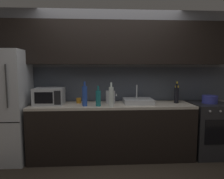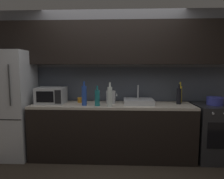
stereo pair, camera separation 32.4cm
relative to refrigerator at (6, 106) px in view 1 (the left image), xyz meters
name	(u,v)px [view 1 (the left image)]	position (x,y,z in m)	size (l,w,h in m)	color
back_wall	(111,64)	(1.69, 0.30, 0.67)	(4.37, 0.44, 2.50)	slate
counter_run	(112,131)	(1.69, 0.00, -0.43)	(2.63, 0.60, 0.90)	black
refrigerator	(6,106)	(0.00, 0.00, 0.00)	(0.68, 0.69, 1.77)	#B7BABF
oven_range	(208,129)	(3.35, 0.00, -0.43)	(0.60, 0.62, 0.90)	#232326
microwave	(49,96)	(0.68, 0.02, 0.15)	(0.46, 0.35, 0.27)	#A8AAAF
sink_basin	(138,101)	(2.13, 0.03, 0.06)	(0.48, 0.38, 0.30)	#ADAFB5
kettle	(110,97)	(1.67, 0.06, 0.12)	(0.19, 0.16, 0.24)	#B7BABF
wine_bottle_teal	(98,98)	(1.47, -0.16, 0.15)	(0.08, 0.08, 0.32)	#19666B
wine_bottle_blue	(85,96)	(1.26, -0.14, 0.18)	(0.08, 0.08, 0.38)	#234299
wine_bottle_dark	(176,95)	(2.78, 0.04, 0.15)	(0.07, 0.07, 0.33)	black
wine_bottle_yellow	(177,93)	(2.84, 0.18, 0.17)	(0.06, 0.06, 0.35)	gold
wine_bottle_clear	(111,96)	(1.67, -0.21, 0.17)	(0.08, 0.08, 0.37)	silver
mug_amber	(79,101)	(1.14, 0.12, 0.06)	(0.08, 0.08, 0.09)	#B27019
cooking_pot	(210,99)	(3.34, 0.00, 0.08)	(0.25, 0.25, 0.13)	#333899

